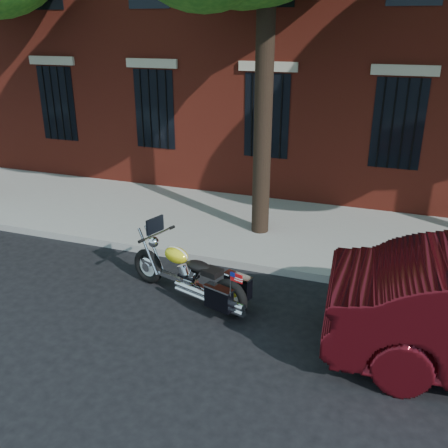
% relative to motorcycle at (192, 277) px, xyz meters
% --- Properties ---
extents(ground, '(120.00, 120.00, 0.00)m').
position_rel_motorcycle_xyz_m(ground, '(-0.19, 0.05, -0.43)').
color(ground, black).
rests_on(ground, ground).
extents(curb, '(40.00, 0.16, 0.15)m').
position_rel_motorcycle_xyz_m(curb, '(-0.19, 1.43, -0.36)').
color(curb, gray).
rests_on(curb, ground).
extents(sidewalk, '(40.00, 3.60, 0.15)m').
position_rel_motorcycle_xyz_m(sidewalk, '(-0.19, 3.31, -0.36)').
color(sidewalk, gray).
rests_on(sidewalk, ground).
extents(motorcycle, '(2.35, 1.23, 1.28)m').
position_rel_motorcycle_xyz_m(motorcycle, '(0.00, 0.00, 0.00)').
color(motorcycle, black).
rests_on(motorcycle, ground).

